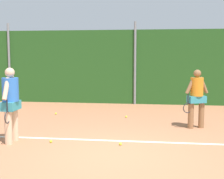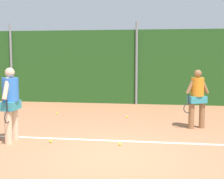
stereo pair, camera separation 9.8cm
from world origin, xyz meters
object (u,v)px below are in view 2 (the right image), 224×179
(tennis_ball_5, at_px, (51,141))
(tennis_ball_7, at_px, (120,144))
(player_foreground_near, at_px, (11,101))
(tennis_ball_3, at_px, (127,117))
(player_midcourt, at_px, (197,96))
(tennis_ball_6, at_px, (57,113))

(tennis_ball_5, xyz_separation_m, tennis_ball_7, (1.65, 0.00, 0.00))
(player_foreground_near, bearing_deg, tennis_ball_3, 143.30)
(player_foreground_near, bearing_deg, tennis_ball_5, 93.71)
(player_midcourt, xyz_separation_m, tennis_ball_6, (-4.56, 1.47, -0.89))
(tennis_ball_3, height_order, tennis_ball_7, same)
(player_foreground_near, xyz_separation_m, tennis_ball_7, (2.58, 0.07, -0.96))
(tennis_ball_5, bearing_deg, tennis_ball_7, 0.08)
(player_foreground_near, distance_m, tennis_ball_3, 4.22)
(player_midcourt, height_order, tennis_ball_3, player_midcourt)
(tennis_ball_3, height_order, tennis_ball_6, same)
(tennis_ball_3, height_order, tennis_ball_5, same)
(tennis_ball_7, bearing_deg, player_midcourt, 46.23)
(tennis_ball_5, height_order, tennis_ball_6, same)
(player_foreground_near, xyz_separation_m, tennis_ball_5, (0.93, 0.07, -0.96))
(player_midcourt, distance_m, tennis_ball_3, 2.58)
(tennis_ball_3, distance_m, tennis_ball_7, 3.25)
(tennis_ball_5, bearing_deg, player_foreground_near, -175.85)
(tennis_ball_6, bearing_deg, player_midcourt, -17.87)
(player_midcourt, relative_size, tennis_ball_3, 25.07)
(tennis_ball_6, bearing_deg, tennis_ball_5, -74.39)
(tennis_ball_3, bearing_deg, tennis_ball_6, 174.41)
(player_foreground_near, distance_m, player_midcourt, 4.97)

